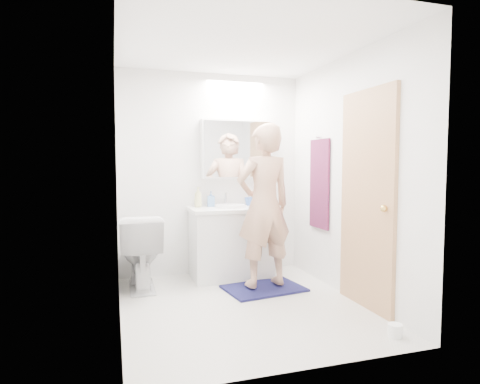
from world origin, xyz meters
name	(u,v)px	position (x,y,z in m)	size (l,w,h in m)	color
floor	(243,306)	(0.00, 0.00, 0.00)	(2.50, 2.50, 0.00)	silver
ceiling	(243,44)	(0.00, 0.00, 2.40)	(2.50, 2.50, 0.00)	white
wall_back	(212,174)	(0.00, 1.25, 1.20)	(2.50, 2.50, 0.00)	white
wall_front	(304,184)	(0.00, -1.25, 1.20)	(2.50, 2.50, 0.00)	white
wall_left	(117,179)	(-1.10, 0.00, 1.20)	(2.50, 2.50, 0.00)	white
wall_right	(348,176)	(1.10, 0.00, 1.20)	(2.50, 2.50, 0.00)	white
vanity_cabinet	(231,244)	(0.16, 0.96, 0.39)	(0.90, 0.55, 0.78)	silver
countertop	(231,209)	(0.16, 0.96, 0.80)	(0.95, 0.58, 0.04)	white
sink_basin	(230,206)	(0.16, 0.99, 0.84)	(0.36, 0.36, 0.03)	white
faucet	(226,199)	(0.16, 1.19, 0.90)	(0.02, 0.02, 0.16)	silver
medicine_cabinet	(237,149)	(0.30, 1.18, 1.50)	(0.88, 0.14, 0.70)	white
mirror_panel	(239,149)	(0.30, 1.10, 1.50)	(0.84, 0.01, 0.66)	silver
toilet	(140,251)	(-0.87, 0.85, 0.40)	(0.45, 0.78, 0.80)	white
bath_rug	(264,288)	(0.36, 0.41, 0.01)	(0.80, 0.55, 0.02)	#161645
person	(264,205)	(0.36, 0.41, 0.89)	(0.62, 0.40, 1.69)	tan
door	(367,199)	(1.08, -0.35, 1.00)	(0.04, 0.80, 2.00)	tan
door_knob	(384,209)	(1.04, -0.65, 0.95)	(0.06, 0.06, 0.06)	gold
towel	(319,184)	(1.08, 0.55, 1.10)	(0.02, 0.42, 1.00)	#101532
towel_hook	(319,137)	(1.07, 0.55, 1.62)	(0.02, 0.02, 0.07)	silver
soap_bottle_a	(198,197)	(-0.19, 1.11, 0.94)	(0.09, 0.09, 0.23)	#C6C280
soap_bottle_b	(211,199)	(-0.03, 1.15, 0.91)	(0.08, 0.09, 0.18)	#5985BF
toothbrush_cup	(249,201)	(0.44, 1.12, 0.87)	(0.11, 0.11, 0.10)	#3C63B6
toilet_paper_roll	(395,331)	(0.91, -1.00, 0.05)	(0.11, 0.11, 0.10)	white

